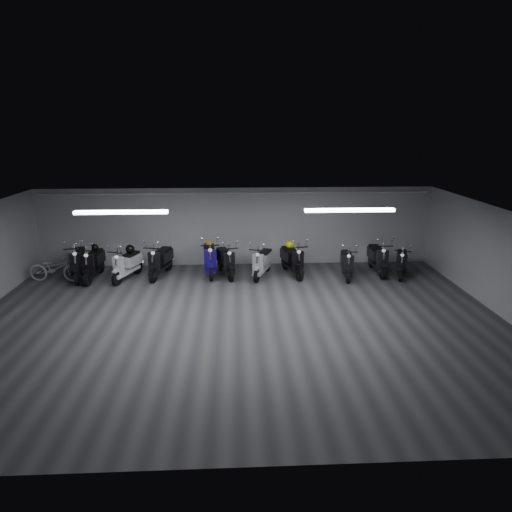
{
  "coord_description": "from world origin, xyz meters",
  "views": [
    {
      "loc": [
        -0.04,
        -10.38,
        4.93
      ],
      "look_at": [
        0.58,
        2.5,
        1.05
      ],
      "focal_mm": 30.8,
      "sensor_mm": 36.0,
      "label": 1
    }
  ],
  "objects_px": {
    "scooter_1": "(93,258)",
    "scooter_9": "(378,254)",
    "scooter_10": "(402,258)",
    "scooter_4": "(210,253)",
    "helmet_3": "(130,249)",
    "scooter_3": "(160,256)",
    "scooter_8": "(347,259)",
    "helmet_1": "(290,245)",
    "scooter_0": "(78,257)",
    "scooter_2": "(126,260)",
    "scooter_6": "(262,258)",
    "scooter_5": "(225,256)",
    "scooter_7": "(292,255)",
    "helmet_0": "(94,247)",
    "bicycle": "(54,265)",
    "helmet_2": "(209,243)"
  },
  "relations": [
    {
      "from": "helmet_1",
      "to": "scooter_8",
      "type": "bearing_deg",
      "value": -17.11
    },
    {
      "from": "scooter_5",
      "to": "scooter_10",
      "type": "distance_m",
      "value": 5.91
    },
    {
      "from": "scooter_10",
      "to": "helmet_1",
      "type": "relative_size",
      "value": 6.48
    },
    {
      "from": "scooter_5",
      "to": "scooter_7",
      "type": "xyz_separation_m",
      "value": [
        2.25,
        -0.02,
        0.02
      ]
    },
    {
      "from": "scooter_9",
      "to": "helmet_1",
      "type": "relative_size",
      "value": 7.1
    },
    {
      "from": "scooter_7",
      "to": "scooter_8",
      "type": "bearing_deg",
      "value": -25.02
    },
    {
      "from": "scooter_5",
      "to": "helmet_3",
      "type": "distance_m",
      "value": 3.16
    },
    {
      "from": "scooter_1",
      "to": "scooter_3",
      "type": "distance_m",
      "value": 2.17
    },
    {
      "from": "scooter_4",
      "to": "scooter_6",
      "type": "relative_size",
      "value": 1.11
    },
    {
      "from": "scooter_7",
      "to": "scooter_8",
      "type": "relative_size",
      "value": 1.08
    },
    {
      "from": "scooter_8",
      "to": "helmet_2",
      "type": "xyz_separation_m",
      "value": [
        -4.6,
        0.79,
        0.39
      ]
    },
    {
      "from": "scooter_3",
      "to": "helmet_0",
      "type": "xyz_separation_m",
      "value": [
        -2.15,
        0.07,
        0.31
      ]
    },
    {
      "from": "scooter_0",
      "to": "scooter_3",
      "type": "height_order",
      "value": "scooter_0"
    },
    {
      "from": "scooter_6",
      "to": "scooter_9",
      "type": "relative_size",
      "value": 0.96
    },
    {
      "from": "scooter_1",
      "to": "bicycle",
      "type": "bearing_deg",
      "value": -172.02
    },
    {
      "from": "scooter_5",
      "to": "helmet_3",
      "type": "height_order",
      "value": "scooter_5"
    },
    {
      "from": "bicycle",
      "to": "helmet_0",
      "type": "height_order",
      "value": "helmet_0"
    },
    {
      "from": "scooter_0",
      "to": "scooter_2",
      "type": "xyz_separation_m",
      "value": [
        1.6,
        -0.14,
        -0.08
      ]
    },
    {
      "from": "scooter_0",
      "to": "scooter_5",
      "type": "distance_m",
      "value": 4.83
    },
    {
      "from": "scooter_1",
      "to": "scooter_8",
      "type": "distance_m",
      "value": 8.38
    },
    {
      "from": "scooter_6",
      "to": "helmet_0",
      "type": "bearing_deg",
      "value": -161.79
    },
    {
      "from": "scooter_3",
      "to": "helmet_1",
      "type": "xyz_separation_m",
      "value": [
        4.36,
        0.17,
        0.29
      ]
    },
    {
      "from": "scooter_3",
      "to": "scooter_4",
      "type": "xyz_separation_m",
      "value": [
        1.64,
        0.11,
        0.03
      ]
    },
    {
      "from": "scooter_1",
      "to": "scooter_9",
      "type": "xyz_separation_m",
      "value": [
        9.54,
        0.18,
        -0.02
      ]
    },
    {
      "from": "scooter_5",
      "to": "scooter_3",
      "type": "bearing_deg",
      "value": 162.36
    },
    {
      "from": "scooter_9",
      "to": "helmet_3",
      "type": "height_order",
      "value": "scooter_9"
    },
    {
      "from": "scooter_0",
      "to": "scooter_6",
      "type": "height_order",
      "value": "scooter_0"
    },
    {
      "from": "scooter_1",
      "to": "helmet_0",
      "type": "height_order",
      "value": "scooter_1"
    },
    {
      "from": "scooter_4",
      "to": "scooter_9",
      "type": "relative_size",
      "value": 1.07
    },
    {
      "from": "scooter_8",
      "to": "scooter_7",
      "type": "bearing_deg",
      "value": 178.98
    },
    {
      "from": "scooter_3",
      "to": "scooter_6",
      "type": "xyz_separation_m",
      "value": [
        3.41,
        -0.2,
        -0.04
      ]
    },
    {
      "from": "scooter_3",
      "to": "scooter_8",
      "type": "xyz_separation_m",
      "value": [
        6.21,
        -0.4,
        -0.06
      ]
    },
    {
      "from": "scooter_3",
      "to": "bicycle",
      "type": "xyz_separation_m",
      "value": [
        -3.36,
        -0.34,
        -0.17
      ]
    },
    {
      "from": "scooter_3",
      "to": "helmet_0",
      "type": "relative_size",
      "value": 7.7
    },
    {
      "from": "scooter_5",
      "to": "bicycle",
      "type": "bearing_deg",
      "value": 166.84
    },
    {
      "from": "scooter_5",
      "to": "helmet_1",
      "type": "distance_m",
      "value": 2.22
    },
    {
      "from": "scooter_3",
      "to": "scooter_9",
      "type": "bearing_deg",
      "value": 13.92
    },
    {
      "from": "scooter_6",
      "to": "scooter_10",
      "type": "height_order",
      "value": "scooter_6"
    },
    {
      "from": "scooter_7",
      "to": "scooter_2",
      "type": "bearing_deg",
      "value": 166.78
    },
    {
      "from": "scooter_5",
      "to": "scooter_6",
      "type": "xyz_separation_m",
      "value": [
        1.24,
        -0.14,
        -0.02
      ]
    },
    {
      "from": "helmet_1",
      "to": "helmet_0",
      "type": "bearing_deg",
      "value": -179.15
    },
    {
      "from": "helmet_2",
      "to": "scooter_8",
      "type": "bearing_deg",
      "value": -9.75
    },
    {
      "from": "scooter_2",
      "to": "scooter_5",
      "type": "bearing_deg",
      "value": 23.5
    },
    {
      "from": "scooter_9",
      "to": "bicycle",
      "type": "bearing_deg",
      "value": -177.89
    },
    {
      "from": "scooter_10",
      "to": "scooter_4",
      "type": "bearing_deg",
      "value": -163.58
    },
    {
      "from": "scooter_3",
      "to": "scooter_9",
      "type": "relative_size",
      "value": 1.02
    },
    {
      "from": "scooter_2",
      "to": "scooter_7",
      "type": "relative_size",
      "value": 0.95
    },
    {
      "from": "scooter_6",
      "to": "scooter_8",
      "type": "height_order",
      "value": "scooter_6"
    },
    {
      "from": "scooter_1",
      "to": "scooter_7",
      "type": "bearing_deg",
      "value": 2.09
    },
    {
      "from": "scooter_6",
      "to": "helmet_3",
      "type": "bearing_deg",
      "value": -161.4
    }
  ]
}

